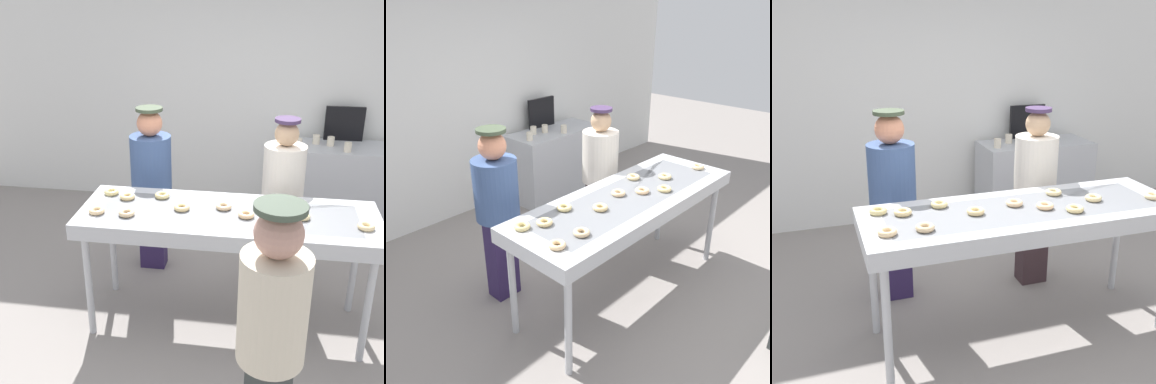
# 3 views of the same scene
# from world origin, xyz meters

# --- Properties ---
(ground_plane) EXTENTS (16.00, 16.00, 0.00)m
(ground_plane) POSITION_xyz_m (0.00, 0.00, 0.00)
(ground_plane) COLOR gray
(back_wall) EXTENTS (8.00, 0.12, 3.07)m
(back_wall) POSITION_xyz_m (0.00, 2.57, 1.54)
(back_wall) COLOR white
(back_wall) RESTS_ON ground
(fryer_conveyor) EXTENTS (2.28, 0.78, 1.00)m
(fryer_conveyor) POSITION_xyz_m (0.00, 0.00, 0.93)
(fryer_conveyor) COLOR #B7BABF
(fryer_conveyor) RESTS_ON ground
(plain_donut_0) EXTENTS (0.17, 0.17, 0.04)m
(plain_donut_0) POSITION_xyz_m (0.99, -0.11, 1.02)
(plain_donut_0) COLOR beige
(plain_donut_0) RESTS_ON fryer_conveyor
(plain_donut_1) EXTENTS (0.16, 0.16, 0.04)m
(plain_donut_1) POSITION_xyz_m (-0.04, 0.07, 1.02)
(plain_donut_1) COLOR beige
(plain_donut_1) RESTS_ON fryer_conveyor
(plain_donut_2) EXTENTS (0.12, 0.12, 0.04)m
(plain_donut_2) POSITION_xyz_m (0.55, -0.02, 1.02)
(plain_donut_2) COLOR #F1D492
(plain_donut_2) RESTS_ON fryer_conveyor
(plain_donut_3) EXTENTS (0.16, 0.16, 0.04)m
(plain_donut_3) POSITION_xyz_m (-0.56, 0.21, 1.02)
(plain_donut_3) COLOR #E7CF87
(plain_donut_3) RESTS_ON fryer_conveyor
(plain_donut_4) EXTENTS (0.17, 0.17, 0.04)m
(plain_donut_4) POSITION_xyz_m (0.33, 0.19, 1.02)
(plain_donut_4) COLOR beige
(plain_donut_4) RESTS_ON fryer_conveyor
(plain_donut_5) EXTENTS (0.17, 0.17, 0.04)m
(plain_donut_5) POSITION_xyz_m (-0.99, -0.16, 1.02)
(plain_donut_5) COLOR #F3CA92
(plain_donut_5) RESTS_ON fryer_conveyor
(plain_donut_6) EXTENTS (0.17, 0.17, 0.04)m
(plain_donut_6) POSITION_xyz_m (-0.36, 0.00, 1.02)
(plain_donut_6) COLOR #F0CB86
(plain_donut_6) RESTS_ON fryer_conveyor
(plain_donut_7) EXTENTS (0.17, 0.17, 0.04)m
(plain_donut_7) POSITION_xyz_m (0.14, -0.05, 1.02)
(plain_donut_7) COLOR #F8C78F
(plain_donut_7) RESTS_ON fryer_conveyor
(plain_donut_8) EXTENTS (0.15, 0.15, 0.04)m
(plain_donut_8) POSITION_xyz_m (-0.99, 0.21, 1.02)
(plain_donut_8) COLOR #E5CE83
(plain_donut_8) RESTS_ON fryer_conveyor
(plain_donut_9) EXTENTS (0.17, 0.17, 0.04)m
(plain_donut_9) POSITION_xyz_m (-0.75, -0.16, 1.02)
(plain_donut_9) COLOR beige
(plain_donut_9) RESTS_ON fryer_conveyor
(plain_donut_10) EXTENTS (0.16, 0.16, 0.04)m
(plain_donut_10) POSITION_xyz_m (0.31, -0.17, 1.02)
(plain_donut_10) COLOR #ECCE87
(plain_donut_10) RESTS_ON fryer_conveyor
(plain_donut_11) EXTENTS (0.17, 0.17, 0.04)m
(plain_donut_11) POSITION_xyz_m (-0.83, 0.14, 1.02)
(plain_donut_11) COLOR #F6D28D
(plain_donut_11) RESTS_ON fryer_conveyor
(worker_baker) EXTENTS (0.36, 0.36, 1.58)m
(worker_baker) POSITION_xyz_m (0.42, 0.68, 0.91)
(worker_baker) COLOR #37262A
(worker_baker) RESTS_ON ground
(worker_assistant) EXTENTS (0.38, 0.38, 1.60)m
(worker_assistant) POSITION_xyz_m (-0.79, 0.79, 0.93)
(worker_assistant) COLOR #2D204B
(worker_assistant) RESTS_ON ground
(prep_counter) EXTENTS (1.30, 0.60, 0.92)m
(prep_counter) POSITION_xyz_m (1.14, 2.12, 0.46)
(prep_counter) COLOR #B7BABF
(prep_counter) RESTS_ON ground
(paper_cup_0) EXTENTS (0.08, 0.08, 0.10)m
(paper_cup_0) POSITION_xyz_m (0.82, 2.18, 0.97)
(paper_cup_0) COLOR beige
(paper_cup_0) RESTS_ON prep_counter
(paper_cup_1) EXTENTS (0.08, 0.08, 0.10)m
(paper_cup_1) POSITION_xyz_m (0.61, 2.01, 0.97)
(paper_cup_1) COLOR beige
(paper_cup_1) RESTS_ON prep_counter
(paper_cup_2) EXTENTS (0.08, 0.08, 0.10)m
(paper_cup_2) POSITION_xyz_m (0.98, 2.12, 0.97)
(paper_cup_2) COLOR beige
(paper_cup_2) RESTS_ON prep_counter
(paper_cup_3) EXTENTS (0.08, 0.08, 0.10)m
(paper_cup_3) POSITION_xyz_m (1.14, 1.93, 0.97)
(paper_cup_3) COLOR beige
(paper_cup_3) RESTS_ON prep_counter
(menu_display) EXTENTS (0.44, 0.04, 0.40)m
(menu_display) POSITION_xyz_m (1.14, 2.36, 1.12)
(menu_display) COLOR black
(menu_display) RESTS_ON prep_counter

